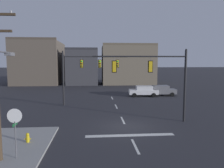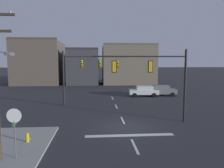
{
  "view_description": "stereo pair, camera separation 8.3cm",
  "coord_description": "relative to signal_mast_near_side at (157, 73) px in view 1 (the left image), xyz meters",
  "views": [
    {
      "loc": [
        -2.48,
        -16.66,
        5.23
      ],
      "look_at": [
        -0.86,
        3.52,
        3.15
      ],
      "focal_mm": 34.12,
      "sensor_mm": 36.0,
      "label": 1
    },
    {
      "loc": [
        -2.39,
        -16.67,
        5.23
      ],
      "look_at": [
        -0.86,
        3.52,
        3.15
      ],
      "focal_mm": 34.12,
      "sensor_mm": 36.0,
      "label": 2
    }
  ],
  "objects": [
    {
      "name": "ground_plane",
      "position": [
        -2.89,
        -1.26,
        -4.29
      ],
      "size": [
        400.0,
        400.0,
        0.0
      ],
      "primitive_type": "plane",
      "color": "#2B2B30"
    },
    {
      "name": "lane_centreline",
      "position": [
        -2.89,
        0.74,
        -4.29
      ],
      "size": [
        0.16,
        26.4,
        0.01
      ],
      "color": "silver",
      "rests_on": "ground"
    },
    {
      "name": "car_lot_middle",
      "position": [
        4.92,
        14.3,
        -3.43
      ],
      "size": [
        4.53,
        2.09,
        1.61
      ],
      "color": "slate",
      "rests_on": "ground"
    },
    {
      "name": "car_lot_nearside",
      "position": [
        2.05,
        13.95,
        -3.43
      ],
      "size": [
        4.56,
        2.18,
        1.61
      ],
      "color": "silver",
      "rests_on": "ground"
    },
    {
      "name": "sidewalk_near_corner",
      "position": [
        -10.77,
        -5.26,
        -4.22
      ],
      "size": [
        5.0,
        8.0,
        0.15
      ],
      "primitive_type": "cube",
      "color": "gray",
      "rests_on": "ground"
    },
    {
      "name": "stop_bar_paint",
      "position": [
        -2.89,
        -3.26,
        -4.29
      ],
      "size": [
        6.4,
        0.5,
        0.01
      ],
      "primitive_type": "cube",
      "color": "silver",
      "rests_on": "ground"
    },
    {
      "name": "stop_sign",
      "position": [
        -9.57,
        -6.7,
        -2.15
      ],
      "size": [
        0.76,
        0.64,
        2.83
      ],
      "color": "#56565B",
      "rests_on": "ground"
    },
    {
      "name": "fire_hydrant",
      "position": [
        -9.69,
        -4.4,
        -3.96
      ],
      "size": [
        0.4,
        0.3,
        0.75
      ],
      "color": "gold",
      "rests_on": "ground"
    },
    {
      "name": "building_row",
      "position": [
        -10.17,
        34.75,
        0.38
      ],
      "size": [
        32.94,
        13.39,
        10.53
      ],
      "color": "brown",
      "rests_on": "ground"
    },
    {
      "name": "signal_mast_far_side",
      "position": [
        -6.54,
        8.4,
        0.23
      ],
      "size": [
        8.1,
        1.07,
        6.59
      ],
      "color": "black",
      "rests_on": "ground"
    },
    {
      "name": "signal_mast_near_side",
      "position": [
        0.0,
        0.0,
        0.0
      ],
      "size": [
        8.16,
        0.43,
        6.38
      ],
      "color": "black",
      "rests_on": "ground"
    }
  ]
}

